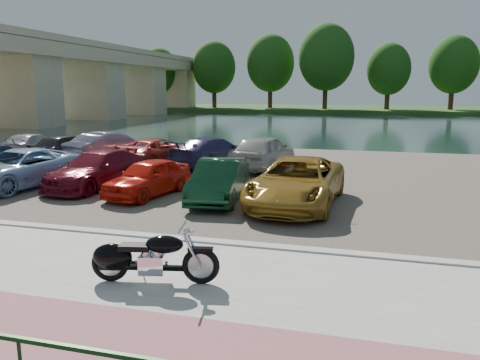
% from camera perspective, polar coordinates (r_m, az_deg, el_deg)
% --- Properties ---
extents(ground, '(200.00, 200.00, 0.00)m').
position_cam_1_polar(ground, '(9.09, -8.08, -11.89)').
color(ground, '#595447').
rests_on(ground, ground).
extents(promenade, '(60.00, 6.00, 0.10)m').
position_cam_1_polar(promenade, '(8.25, -10.90, -14.10)').
color(promenade, '#A29F98').
rests_on(promenade, ground).
extents(pink_path, '(60.00, 2.00, 0.01)m').
position_cam_1_polar(pink_path, '(7.06, -16.53, -18.42)').
color(pink_path, '#9B575C').
rests_on(pink_path, promenade).
extents(kerb, '(60.00, 0.30, 0.14)m').
position_cam_1_polar(kerb, '(10.81, -3.88, -7.64)').
color(kerb, '#A29F98').
rests_on(kerb, ground).
extents(parking_lot, '(60.00, 18.00, 0.04)m').
position_cam_1_polar(parking_lot, '(19.30, 4.86, 0.50)').
color(parking_lot, '#453F38').
rests_on(parking_lot, ground).
extents(river, '(120.00, 40.00, 0.00)m').
position_cam_1_polar(river, '(47.92, 11.20, 6.57)').
color(river, '#192D2A').
rests_on(river, ground).
extents(far_bank, '(120.00, 24.00, 0.60)m').
position_cam_1_polar(far_bank, '(79.81, 12.91, 8.41)').
color(far_bank, '#224819').
rests_on(far_bank, ground).
extents(bridge, '(7.00, 56.00, 8.55)m').
position_cam_1_polar(bridge, '(57.97, -18.01, 12.44)').
color(bridge, tan).
rests_on(bridge, ground).
extents(railing, '(24.04, 0.05, 0.90)m').
position_cam_1_polar(railing, '(5.69, -25.27, -18.83)').
color(railing, black).
rests_on(railing, promenade).
extents(far_trees, '(70.25, 10.68, 12.52)m').
position_cam_1_polar(far_trees, '(73.58, 16.42, 13.65)').
color(far_trees, '#342213').
rests_on(far_trees, far_bank).
extents(motorcycle, '(2.31, 0.86, 1.05)m').
position_cam_1_polar(motorcycle, '(8.65, -11.75, -9.25)').
color(motorcycle, black).
rests_on(motorcycle, promenade).
extents(car_2, '(3.00, 5.19, 1.36)m').
position_cam_1_polar(car_2, '(18.59, -25.33, 1.27)').
color(car_2, '#95B7D8').
rests_on(car_2, parking_lot).
extents(car_3, '(2.51, 4.75, 1.31)m').
position_cam_1_polar(car_3, '(17.57, -16.94, 1.26)').
color(car_3, maroon).
rests_on(car_3, parking_lot).
extents(car_4, '(2.08, 3.79, 1.22)m').
position_cam_1_polar(car_4, '(15.81, -11.15, 0.33)').
color(car_4, red).
rests_on(car_4, parking_lot).
extents(car_5, '(1.78, 4.04, 1.29)m').
position_cam_1_polar(car_5, '(14.83, -2.56, -0.03)').
color(car_5, '#0F381F').
rests_on(car_5, parking_lot).
extents(car_6, '(2.69, 5.31, 1.44)m').
position_cam_1_polar(car_6, '(14.27, 6.94, -0.24)').
color(car_6, '#A37825').
rests_on(car_6, parking_lot).
extents(car_7, '(2.40, 4.45, 1.23)m').
position_cam_1_polar(car_7, '(26.78, -24.07, 3.89)').
color(car_7, '#9A9CA2').
rests_on(car_7, parking_lot).
extents(car_8, '(2.12, 4.17, 1.36)m').
position_cam_1_polar(car_8, '(24.66, -20.39, 3.79)').
color(car_8, black).
rests_on(car_8, parking_lot).
extents(car_9, '(3.05, 4.67, 1.46)m').
position_cam_1_polar(car_9, '(23.63, -15.49, 3.90)').
color(car_9, slate).
rests_on(car_9, parking_lot).
extents(car_10, '(3.15, 4.88, 1.25)m').
position_cam_1_polar(car_10, '(22.23, -9.95, 3.45)').
color(car_10, '#A72A1B').
rests_on(car_10, parking_lot).
extents(car_11, '(3.37, 5.03, 1.35)m').
position_cam_1_polar(car_11, '(21.46, -3.37, 3.47)').
color(car_11, '#2F2B54').
rests_on(car_11, parking_lot).
extents(car_12, '(2.47, 4.75, 1.54)m').
position_cam_1_polar(car_12, '(20.71, 2.86, 3.46)').
color(car_12, '#A5A6A1').
rests_on(car_12, parking_lot).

